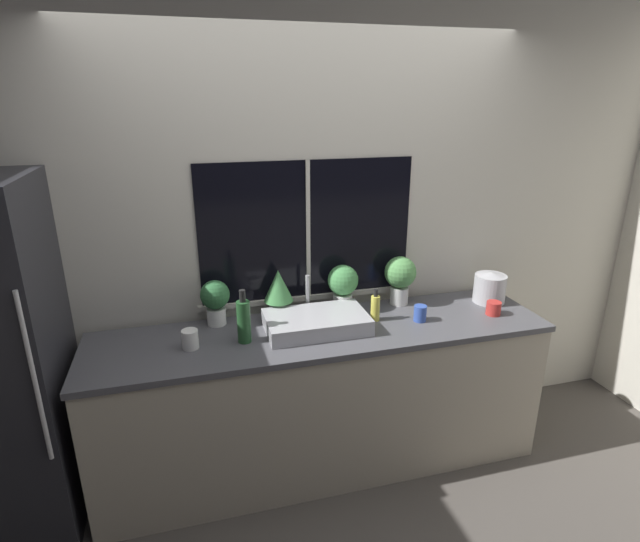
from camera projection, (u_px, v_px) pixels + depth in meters
name	position (u px, v px, depth m)	size (l,w,h in m)	color
ground_plane	(337.00, 495.00, 2.82)	(14.00, 14.00, 0.00)	#4C4742
wall_back	(306.00, 235.00, 2.98)	(8.00, 0.09, 2.70)	beige
wall_right	(547.00, 191.00, 4.33)	(0.06, 7.00, 2.70)	beige
counter	(323.00, 398.00, 2.95)	(2.58, 0.63, 0.90)	#B2A893
sink	(316.00, 322.00, 2.78)	(0.57, 0.39, 0.25)	#ADADB2
potted_plant_far_left	(215.00, 299.00, 2.81)	(0.17, 0.17, 0.26)	white
potted_plant_center_left	(278.00, 290.00, 2.90)	(0.17, 0.17, 0.29)	white
potted_plant_center_right	(343.00, 284.00, 3.00)	(0.18, 0.18, 0.29)	white
potted_plant_far_right	(400.00, 276.00, 3.08)	(0.20, 0.20, 0.31)	white
soap_bottle	(375.00, 307.00, 2.89)	(0.05, 0.05, 0.19)	#DBD14C
bottle_tall	(244.00, 320.00, 2.62)	(0.07, 0.07, 0.30)	#235128
mug_red	(494.00, 308.00, 2.97)	(0.09, 0.09, 0.08)	#B72D28
mug_blue	(420.00, 313.00, 2.89)	(0.07, 0.07, 0.09)	#3351AD
mug_white	(190.00, 339.00, 2.57)	(0.09, 0.09, 0.10)	white
kettle	(490.00, 287.00, 3.14)	(0.20, 0.20, 0.20)	#B2B2B7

